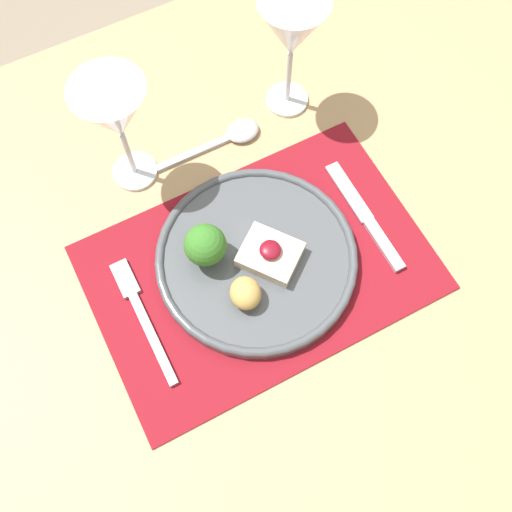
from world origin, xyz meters
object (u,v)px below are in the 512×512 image
object	(u,v)px
spoon	(231,136)
wine_glass_near	(292,31)
fork	(141,312)
dinner_plate	(253,258)
wine_glass_far	(115,115)
knife	(369,222)

from	to	relation	value
spoon	wine_glass_near	world-z (taller)	wine_glass_near
fork	spoon	xyz separation A→B (m)	(0.23, 0.19, -0.00)
dinner_plate	wine_glass_far	distance (m)	0.25
knife	spoon	world-z (taller)	spoon
spoon	fork	bearing A→B (deg)	-142.59
knife	spoon	distance (m)	0.24
dinner_plate	wine_glass_far	size ratio (longest dim) A/B	1.44
spoon	dinner_plate	bearing A→B (deg)	-110.86
dinner_plate	knife	distance (m)	0.17
dinner_plate	wine_glass_near	bearing A→B (deg)	51.69
wine_glass_near	wine_glass_far	size ratio (longest dim) A/B	1.04
fork	knife	xyz separation A→B (m)	(0.33, -0.03, -0.00)
spoon	wine_glass_far	world-z (taller)	wine_glass_far
knife	wine_glass_far	size ratio (longest dim) A/B	0.98
wine_glass_near	dinner_plate	bearing A→B (deg)	-128.31
dinner_plate	wine_glass_far	xyz separation A→B (m)	(-0.09, 0.21, 0.12)
spoon	wine_glass_far	distance (m)	0.20
dinner_plate	fork	distance (m)	0.16
dinner_plate	spoon	size ratio (longest dim) A/B	1.59
dinner_plate	knife	size ratio (longest dim) A/B	1.47
wine_glass_far	knife	bearing A→B (deg)	-41.70
dinner_plate	spoon	bearing A→B (deg)	71.57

